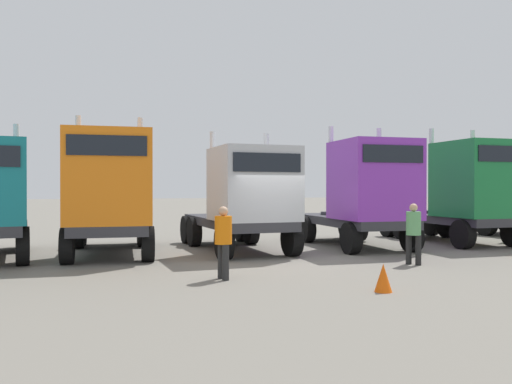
{
  "coord_description": "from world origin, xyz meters",
  "views": [
    {
      "loc": [
        -5.45,
        -14.22,
        2.1
      ],
      "look_at": [
        0.31,
        3.11,
        1.99
      ],
      "focal_mm": 37.03,
      "sensor_mm": 36.0,
      "label": 1
    }
  ],
  "objects_px": {
    "semi_truck_purple": "(366,193)",
    "semi_truck_green": "(467,191)",
    "semi_truck_silver": "(246,199)",
    "visitor_with_camera": "(413,229)",
    "semi_truck_orange": "(109,193)",
    "visitor_in_hivis": "(223,237)",
    "traffic_cone_mid": "(383,278)"
  },
  "relations": [
    {
      "from": "semi_truck_silver",
      "to": "visitor_with_camera",
      "type": "height_order",
      "value": "semi_truck_silver"
    },
    {
      "from": "semi_truck_orange",
      "to": "traffic_cone_mid",
      "type": "relative_size",
      "value": 11.28
    },
    {
      "from": "semi_truck_orange",
      "to": "visitor_with_camera",
      "type": "height_order",
      "value": "semi_truck_orange"
    },
    {
      "from": "semi_truck_purple",
      "to": "visitor_in_hivis",
      "type": "xyz_separation_m",
      "value": [
        -6.25,
        -4.35,
        -0.96
      ]
    },
    {
      "from": "semi_truck_purple",
      "to": "semi_truck_green",
      "type": "bearing_deg",
      "value": 93.81
    },
    {
      "from": "semi_truck_green",
      "to": "visitor_with_camera",
      "type": "xyz_separation_m",
      "value": [
        -5.02,
        -3.79,
        -1.02
      ]
    },
    {
      "from": "semi_truck_green",
      "to": "traffic_cone_mid",
      "type": "distance_m",
      "value": 10.62
    },
    {
      "from": "semi_truck_purple",
      "to": "semi_truck_green",
      "type": "height_order",
      "value": "semi_truck_green"
    },
    {
      "from": "semi_truck_green",
      "to": "visitor_in_hivis",
      "type": "height_order",
      "value": "semi_truck_green"
    },
    {
      "from": "semi_truck_purple",
      "to": "semi_truck_silver",
      "type": "bearing_deg",
      "value": -89.78
    },
    {
      "from": "semi_truck_orange",
      "to": "semi_truck_purple",
      "type": "bearing_deg",
      "value": 91.2
    },
    {
      "from": "semi_truck_silver",
      "to": "visitor_with_camera",
      "type": "xyz_separation_m",
      "value": [
        3.63,
        -3.91,
        -0.8
      ]
    },
    {
      "from": "visitor_in_hivis",
      "to": "semi_truck_purple",
      "type": "bearing_deg",
      "value": 27.72
    },
    {
      "from": "semi_truck_green",
      "to": "visitor_in_hivis",
      "type": "distance_m",
      "value": 11.54
    },
    {
      "from": "semi_truck_silver",
      "to": "semi_truck_orange",
      "type": "bearing_deg",
      "value": -95.18
    },
    {
      "from": "semi_truck_orange",
      "to": "visitor_in_hivis",
      "type": "bearing_deg",
      "value": 29.96
    },
    {
      "from": "semi_truck_orange",
      "to": "visitor_with_camera",
      "type": "relative_size",
      "value": 3.85
    },
    {
      "from": "semi_truck_orange",
      "to": "visitor_in_hivis",
      "type": "height_order",
      "value": "semi_truck_orange"
    },
    {
      "from": "visitor_in_hivis",
      "to": "semi_truck_orange",
      "type": "bearing_deg",
      "value": 108.64
    },
    {
      "from": "semi_truck_green",
      "to": "semi_truck_orange",
      "type": "bearing_deg",
      "value": -90.39
    },
    {
      "from": "semi_truck_orange",
      "to": "semi_truck_purple",
      "type": "distance_m",
      "value": 8.57
    },
    {
      "from": "semi_truck_silver",
      "to": "traffic_cone_mid",
      "type": "distance_m",
      "value": 7.2
    },
    {
      "from": "semi_truck_silver",
      "to": "visitor_in_hivis",
      "type": "distance_m",
      "value": 5.01
    },
    {
      "from": "semi_truck_purple",
      "to": "traffic_cone_mid",
      "type": "bearing_deg",
      "value": -24.66
    },
    {
      "from": "semi_truck_silver",
      "to": "semi_truck_green",
      "type": "xyz_separation_m",
      "value": [
        8.65,
        -0.12,
        0.22
      ]
    },
    {
      "from": "semi_truck_silver",
      "to": "semi_truck_purple",
      "type": "relative_size",
      "value": 0.99
    },
    {
      "from": "semi_truck_orange",
      "to": "semi_truck_green",
      "type": "height_order",
      "value": "semi_truck_green"
    },
    {
      "from": "traffic_cone_mid",
      "to": "semi_truck_green",
      "type": "bearing_deg",
      "value": 41.05
    },
    {
      "from": "semi_truck_green",
      "to": "visitor_with_camera",
      "type": "relative_size",
      "value": 3.64
    },
    {
      "from": "visitor_with_camera",
      "to": "semi_truck_orange",
      "type": "bearing_deg",
      "value": -58.49
    },
    {
      "from": "visitor_with_camera",
      "to": "traffic_cone_mid",
      "type": "relative_size",
      "value": 2.93
    },
    {
      "from": "semi_truck_purple",
      "to": "semi_truck_orange",
      "type": "bearing_deg",
      "value": -90.21
    }
  ]
}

